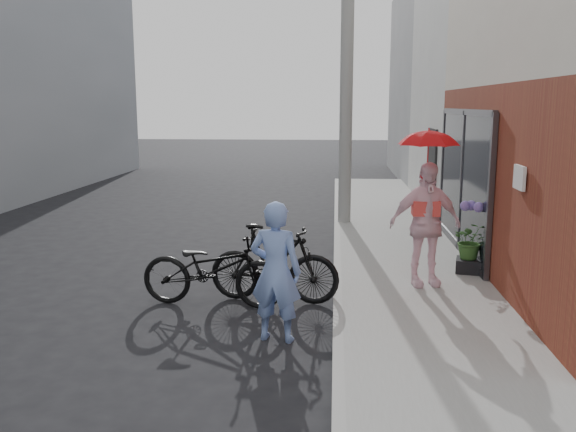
# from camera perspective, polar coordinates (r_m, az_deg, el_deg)

# --- Properties ---
(ground) EXTENTS (80.00, 80.00, 0.00)m
(ground) POSITION_cam_1_polar(r_m,az_deg,el_deg) (8.02, -2.15, -9.36)
(ground) COLOR black
(ground) RESTS_ON ground
(sidewalk) EXTENTS (2.20, 24.00, 0.12)m
(sidewalk) POSITION_cam_1_polar(r_m,az_deg,el_deg) (9.94, 11.38, -5.28)
(sidewalk) COLOR gray
(sidewalk) RESTS_ON ground
(curb) EXTENTS (0.12, 24.00, 0.12)m
(curb) POSITION_cam_1_polar(r_m,az_deg,el_deg) (9.86, 4.64, -5.23)
(curb) COLOR #9E9E99
(curb) RESTS_ON ground
(east_building_far) EXTENTS (8.00, 8.00, 7.00)m
(east_building_far) POSITION_cam_1_polar(r_m,az_deg,el_deg) (24.35, 19.91, 11.67)
(east_building_far) COLOR gray
(east_building_far) RESTS_ON ground
(utility_pole) EXTENTS (0.28, 0.28, 7.00)m
(utility_pole) POSITION_cam_1_polar(r_m,az_deg,el_deg) (13.52, 5.52, 13.71)
(utility_pole) COLOR #9E9E99
(utility_pole) RESTS_ON ground
(officer) EXTENTS (0.66, 0.50, 1.64)m
(officer) POSITION_cam_1_polar(r_m,az_deg,el_deg) (7.01, -1.16, -5.23)
(officer) COLOR #7793D4
(officer) RESTS_ON ground
(bike_left) EXTENTS (2.04, 0.88, 1.04)m
(bike_left) POSITION_cam_1_polar(r_m,az_deg,el_deg) (8.34, -7.06, -4.92)
(bike_left) COLOR black
(bike_left) RESTS_ON ground
(bike_right) EXTENTS (1.87, 0.74, 1.09)m
(bike_right) POSITION_cam_1_polar(r_m,az_deg,el_deg) (8.43, -1.31, -4.48)
(bike_right) COLOR black
(bike_right) RESTS_ON ground
(kimono_woman) EXTENTS (1.12, 0.66, 1.79)m
(kimono_woman) POSITION_cam_1_polar(r_m,az_deg,el_deg) (8.96, 12.70, -0.75)
(kimono_woman) COLOR white
(kimono_woman) RESTS_ON sidewalk
(parasol) EXTENTS (0.83, 0.83, 0.73)m
(parasol) POSITION_cam_1_polar(r_m,az_deg,el_deg) (8.81, 13.03, 7.31)
(parasol) COLOR red
(parasol) RESTS_ON kimono_woman
(planter) EXTENTS (0.48, 0.48, 0.21)m
(planter) POSITION_cam_1_polar(r_m,az_deg,el_deg) (9.98, 16.60, -4.45)
(planter) COLOR black
(planter) RESTS_ON sidewalk
(potted_plant) EXTENTS (0.53, 0.46, 0.59)m
(potted_plant) POSITION_cam_1_polar(r_m,az_deg,el_deg) (9.89, 16.72, -2.20)
(potted_plant) COLOR #325E25
(potted_plant) RESTS_ON planter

